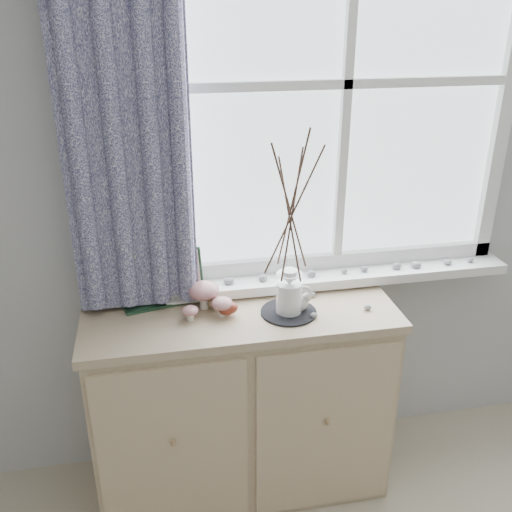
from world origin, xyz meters
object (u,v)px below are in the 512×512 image
(twig_pitcher, at_px, (291,208))
(botanical_book, at_px, (161,278))
(toadstool_cluster, at_px, (206,296))
(sideboard, at_px, (242,402))

(twig_pitcher, bearing_deg, botanical_book, 153.62)
(botanical_book, height_order, toadstool_cluster, botanical_book)
(sideboard, bearing_deg, toadstool_cluster, 165.39)
(botanical_book, distance_m, toadstool_cluster, 0.19)
(sideboard, relative_size, twig_pitcher, 1.64)
(sideboard, xyz_separation_m, toadstool_cluster, (-0.13, 0.03, 0.49))
(twig_pitcher, bearing_deg, sideboard, 157.81)
(botanical_book, xyz_separation_m, toadstool_cluster, (0.16, -0.07, -0.06))
(sideboard, height_order, toadstool_cluster, toadstool_cluster)
(sideboard, relative_size, toadstool_cluster, 6.27)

